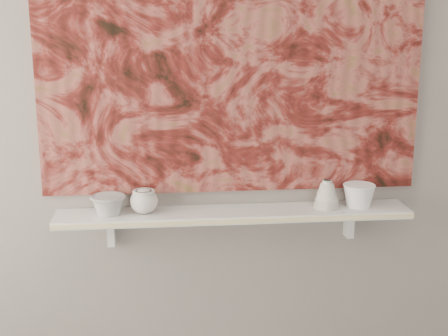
{
  "coord_description": "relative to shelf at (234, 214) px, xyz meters",
  "views": [
    {
      "loc": [
        -0.28,
        -0.83,
        1.68
      ],
      "look_at": [
        -0.04,
        1.49,
        1.11
      ],
      "focal_mm": 50.0,
      "sensor_mm": 36.0,
      "label": 1
    }
  ],
  "objects": [
    {
      "name": "bell_vessel",
      "position": [
        0.37,
        0.0,
        0.07
      ],
      "size": [
        0.12,
        0.12,
        0.11
      ],
      "primitive_type": null,
      "rotation": [
        0.0,
        0.0,
        0.15
      ],
      "color": "beige",
      "rests_on": "shelf"
    },
    {
      "name": "house_motif",
      "position": [
        0.45,
        0.07,
        0.32
      ],
      "size": [
        0.09,
        0.0,
        0.08
      ],
      "primitive_type": "cube",
      "color": "black",
      "rests_on": "painting"
    },
    {
      "name": "cup_cream",
      "position": [
        -0.35,
        0.0,
        0.06
      ],
      "size": [
        0.14,
        0.14,
        0.1
      ],
      "primitive_type": null,
      "rotation": [
        0.0,
        0.0,
        -0.42
      ],
      "color": "beige",
      "rests_on": "shelf"
    },
    {
      "name": "shelf",
      "position": [
        0.0,
        0.0,
        0.0
      ],
      "size": [
        1.4,
        0.18,
        0.03
      ],
      "primitive_type": "cube",
      "color": "silver",
      "rests_on": "wall_back"
    },
    {
      "name": "bowl_grey",
      "position": [
        -0.49,
        0.0,
        0.05
      ],
      "size": [
        0.17,
        0.17,
        0.08
      ],
      "primitive_type": null,
      "rotation": [
        0.0,
        0.0,
        0.27
      ],
      "color": "#9A9A98",
      "rests_on": "shelf"
    },
    {
      "name": "bracket_right",
      "position": [
        0.49,
        0.06,
        -0.07
      ],
      "size": [
        0.03,
        0.06,
        0.12
      ],
      "primitive_type": "cube",
      "color": "silver",
      "rests_on": "wall_back"
    },
    {
      "name": "wall_back",
      "position": [
        0.0,
        0.09,
        0.44
      ],
      "size": [
        3.6,
        0.0,
        3.6
      ],
      "primitive_type": "plane",
      "rotation": [
        1.57,
        0.0,
        0.0
      ],
      "color": "gray",
      "rests_on": "floor"
    },
    {
      "name": "bowl_white",
      "position": [
        0.5,
        0.0,
        0.06
      ],
      "size": [
        0.15,
        0.15,
        0.09
      ],
      "primitive_type": null,
      "rotation": [
        0.0,
        0.0,
        0.12
      ],
      "color": "white",
      "rests_on": "shelf"
    },
    {
      "name": "shelf_stripe",
      "position": [
        0.0,
        -0.09,
        0.0
      ],
      "size": [
        1.4,
        0.01,
        0.02
      ],
      "primitive_type": "cube",
      "color": "beige",
      "rests_on": "shelf"
    },
    {
      "name": "bracket_left",
      "position": [
        -0.49,
        0.06,
        -0.07
      ],
      "size": [
        0.03,
        0.06,
        0.12
      ],
      "primitive_type": "cube",
      "color": "silver",
      "rests_on": "wall_back"
    },
    {
      "name": "painting",
      "position": [
        0.0,
        0.08,
        0.62
      ],
      "size": [
        1.5,
        0.02,
        1.1
      ],
      "primitive_type": "cube",
      "color": "maroon",
      "rests_on": "wall_back"
    }
  ]
}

